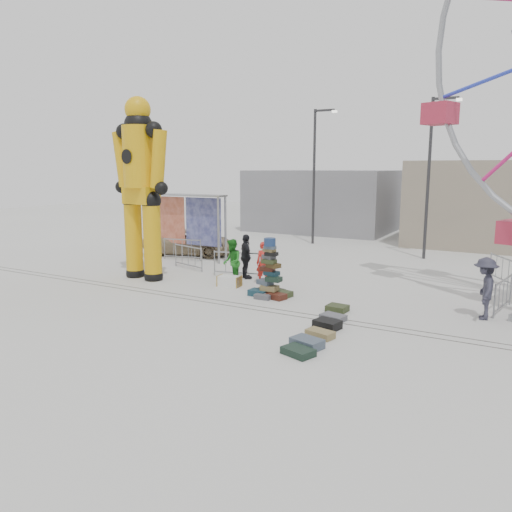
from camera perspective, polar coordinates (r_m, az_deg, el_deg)
The scene contains 26 objects.
ground at distance 16.01m, azimuth -1.18°, elevation -6.70°, with size 90.00×90.00×0.00m, color #9E9E99.
track_line_near at distance 16.51m, azimuth -0.13°, elevation -6.16°, with size 40.00×0.04×0.01m, color #47443F.
track_line_far at distance 16.85m, azimuth 0.54°, elevation -5.83°, with size 40.00×0.04×0.01m, color #47443F.
building_left at distance 37.89m, azimuth 7.87°, elevation 6.34°, with size 10.00×8.00×4.40m, color gray.
lamp_post_right at distance 26.63m, azimuth 19.35°, elevation 9.23°, with size 1.41×0.25×8.00m.
lamp_post_left at distance 30.54m, azimuth 6.82°, elevation 9.76°, with size 1.41×0.25×8.00m.
suitcase_tower at distance 18.06m, azimuth 1.62°, elevation -2.78°, with size 1.55×1.33×2.15m.
crash_test_dummy at distance 21.12m, azimuth -13.05°, elevation 8.23°, with size 3.05×1.34×7.65m.
banner_scaffold at distance 25.50m, azimuth -8.11°, elevation 5.18°, with size 4.58×0.87×3.30m.
steamer_trunk at distance 19.70m, azimuth -3.06°, elevation -2.88°, with size 0.88×0.51×0.41m, color silver.
row_case_0 at distance 16.55m, azimuth 9.28°, elevation -5.91°, with size 0.65×0.55×0.20m, color #2E391C.
row_case_1 at distance 15.60m, azimuth 8.81°, elevation -6.94°, with size 0.74×0.50×0.18m, color #53545A.
row_case_2 at distance 14.78m, azimuth 8.15°, elevation -7.74°, with size 0.73×0.55×0.25m, color black.
row_case_3 at distance 14.02m, azimuth 7.34°, elevation -8.82°, with size 0.77×0.43×0.20m, color olive.
row_case_4 at distance 13.24m, azimuth 5.85°, elevation -9.85°, with size 0.82×0.54×0.24m, color #42505F.
row_case_5 at distance 12.72m, azimuth 4.84°, elevation -10.82°, with size 0.79×0.54×0.19m, color black.
barricade_dummy_a at distance 25.39m, azimuth -8.41°, elevation 0.76°, with size 2.00×0.10×1.10m, color gray, non-canonical shape.
barricade_dummy_b at distance 23.14m, azimuth -7.74°, elevation -0.14°, with size 2.00×0.10×1.10m, color gray, non-canonical shape.
barricade_dummy_c at distance 21.30m, azimuth -2.22°, elevation -0.94°, with size 2.00×0.10×1.10m, color gray, non-canonical shape.
barricade_wheel_front at distance 18.08m, azimuth 26.39°, elevation -4.01°, with size 2.00×0.10×1.10m, color gray, non-canonical shape.
barricade_wheel_back at distance 22.38m, azimuth 26.31°, elevation -1.46°, with size 2.00×0.10×1.10m, color gray, non-canonical shape.
pedestrian_red at distance 19.97m, azimuth 0.91°, elevation -0.80°, with size 0.62×0.41×1.70m, color #B12019.
pedestrian_green at distance 19.90m, azimuth -2.76°, elevation -0.67°, with size 0.89×0.69×1.82m, color #1C701C.
pedestrian_black at distance 20.86m, azimuth -1.15°, elevation -0.07°, with size 1.10×0.46×1.88m, color black.
pedestrian_grey at distance 16.85m, azimuth 24.68°, elevation -3.39°, with size 1.25×0.72×1.93m, color #272734.
parked_suv at distance 26.95m, azimuth -7.56°, elevation 1.58°, with size 2.23×4.83×1.34m, color #927E5E.
Camera 1 is at (7.76, -13.22, 4.63)m, focal length 35.00 mm.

